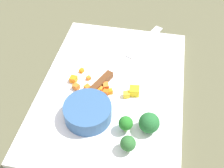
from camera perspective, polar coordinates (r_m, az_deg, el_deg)
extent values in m
plane|color=brown|center=(0.65, 0.00, -1.31)|extent=(4.00, 4.00, 0.00)
cube|color=white|center=(0.65, 0.00, -0.96)|extent=(0.47, 0.33, 0.01)
cylinder|color=#325A8B|center=(0.58, -5.09, -5.79)|extent=(0.10, 0.10, 0.04)
cube|color=silver|center=(0.77, 6.92, 8.79)|extent=(0.16, 0.09, 0.00)
cube|color=brown|center=(0.64, -2.36, 0.16)|extent=(0.08, 0.05, 0.02)
cube|color=orange|center=(0.66, -8.00, 1.11)|extent=(0.02, 0.02, 0.01)
cube|color=orange|center=(0.63, -3.13, -1.67)|extent=(0.01, 0.01, 0.01)
cube|color=orange|center=(0.63, -4.28, -1.15)|extent=(0.01, 0.01, 0.01)
cube|color=orange|center=(0.64, -7.52, -0.57)|extent=(0.02, 0.02, 0.01)
cube|color=orange|center=(0.63, -0.23, -1.59)|extent=(0.01, 0.01, 0.01)
cube|color=orange|center=(0.66, -4.92, 1.25)|extent=(0.01, 0.01, 0.01)
cube|color=orange|center=(0.68, -6.36, 2.81)|extent=(0.01, 0.01, 0.01)
cube|color=orange|center=(0.64, -5.17, -0.71)|extent=(0.02, 0.02, 0.01)
cube|color=orange|center=(0.63, -2.46, -1.02)|extent=(0.01, 0.02, 0.01)
cube|color=orange|center=(0.62, -1.27, -1.76)|extent=(0.01, 0.01, 0.01)
cube|color=orange|center=(0.64, -1.31, -0.45)|extent=(0.02, 0.02, 0.01)
cube|color=yellow|center=(0.63, 4.67, -1.45)|extent=(0.02, 0.02, 0.02)
cube|color=yellow|center=(0.62, 3.02, -2.23)|extent=(0.02, 0.02, 0.01)
cylinder|color=#8CB56A|center=(0.54, 3.30, -13.09)|extent=(0.01, 0.01, 0.01)
sphere|color=#2C642E|center=(0.53, 3.37, -12.29)|extent=(0.03, 0.03, 0.03)
cylinder|color=#86AB5F|center=(0.57, 2.83, -9.08)|extent=(0.01, 0.01, 0.02)
sphere|color=#237323|center=(0.55, 2.89, -8.18)|extent=(0.03, 0.03, 0.03)
cylinder|color=#81BE5F|center=(0.57, 7.59, -9.01)|extent=(0.01, 0.01, 0.01)
sphere|color=#23652E|center=(0.56, 7.76, -8.03)|extent=(0.04, 0.04, 0.04)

